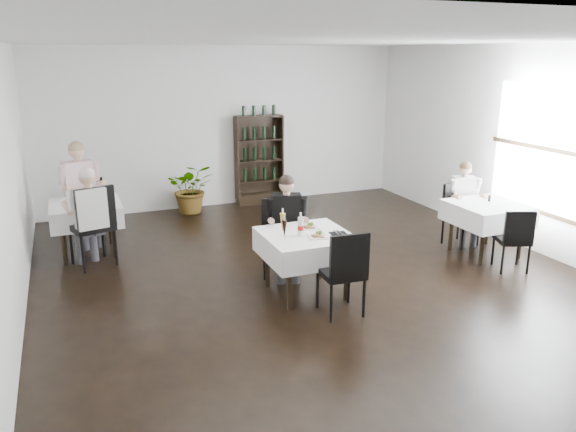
% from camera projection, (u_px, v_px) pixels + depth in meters
% --- Properties ---
extents(room_shell, '(9.00, 9.00, 9.00)m').
position_uv_depth(room_shell, '(330.00, 172.00, 6.64)').
color(room_shell, black).
rests_on(room_shell, ground).
extents(window_right, '(0.06, 2.30, 1.85)m').
position_uv_depth(window_right, '(552.00, 153.00, 7.89)').
color(window_right, white).
rests_on(window_right, room_shell).
extents(wine_shelf, '(0.90, 0.28, 1.75)m').
position_uv_depth(wine_shelf, '(259.00, 161.00, 10.88)').
color(wine_shelf, black).
rests_on(wine_shelf, ground).
extents(main_table, '(1.03, 1.03, 0.77)m').
position_uv_depth(main_table, '(306.00, 245.00, 6.78)').
color(main_table, black).
rests_on(main_table, ground).
extents(left_table, '(0.98, 0.98, 0.77)m').
position_uv_depth(left_table, '(86.00, 213.00, 8.15)').
color(left_table, black).
rests_on(left_table, ground).
extents(right_table, '(0.98, 0.98, 0.77)m').
position_uv_depth(right_table, '(487.00, 214.00, 8.13)').
color(right_table, black).
rests_on(right_table, ground).
extents(potted_tree, '(0.95, 0.87, 0.93)m').
position_uv_depth(potted_tree, '(191.00, 188.00, 10.32)').
color(potted_tree, '#26561D').
rests_on(potted_tree, ground).
extents(main_chair_far, '(0.57, 0.58, 0.99)m').
position_uv_depth(main_chair_far, '(279.00, 232.00, 7.48)').
color(main_chair_far, black).
rests_on(main_chair_far, ground).
extents(main_chair_near, '(0.48, 0.49, 1.00)m').
position_uv_depth(main_chair_near, '(344.00, 268.00, 6.20)').
color(main_chair_near, black).
rests_on(main_chair_near, ground).
extents(left_chair_far, '(0.49, 0.49, 0.94)m').
position_uv_depth(left_chair_far, '(90.00, 204.00, 8.95)').
color(left_chair_far, black).
rests_on(left_chair_far, ground).
extents(left_chair_near, '(0.66, 0.67, 1.16)m').
position_uv_depth(left_chair_near, '(93.00, 221.00, 7.63)').
color(left_chair_near, black).
rests_on(left_chair_near, ground).
extents(right_chair_far, '(0.52, 0.53, 0.95)m').
position_uv_depth(right_chair_far, '(458.00, 210.00, 8.62)').
color(right_chair_far, black).
rests_on(right_chair_far, ground).
extents(right_chair_near, '(0.52, 0.52, 0.88)m').
position_uv_depth(right_chair_near, '(515.00, 236.00, 7.50)').
color(right_chair_near, black).
rests_on(right_chair_near, ground).
extents(diner_main, '(0.57, 0.61, 1.36)m').
position_uv_depth(diner_main, '(287.00, 219.00, 7.28)').
color(diner_main, '#404148').
rests_on(diner_main, ground).
extents(diner_left_far, '(0.65, 0.69, 1.59)m').
position_uv_depth(diner_left_far, '(81.00, 185.00, 8.52)').
color(diner_left_far, '#404148').
rests_on(diner_left_far, ground).
extents(diner_left_near, '(0.59, 0.63, 1.43)m').
position_uv_depth(diner_left_near, '(89.00, 210.00, 7.52)').
color(diner_left_near, '#404148').
rests_on(diner_left_near, ground).
extents(diner_right_far, '(0.53, 0.57, 1.27)m').
position_uv_depth(diner_right_far, '(465.00, 196.00, 8.63)').
color(diner_right_far, '#404148').
rests_on(diner_right_far, ground).
extents(plate_far, '(0.24, 0.24, 0.07)m').
position_uv_depth(plate_far, '(309.00, 227.00, 6.94)').
color(plate_far, white).
rests_on(plate_far, main_table).
extents(plate_near, '(0.25, 0.25, 0.07)m').
position_uv_depth(plate_near, '(318.00, 236.00, 6.61)').
color(plate_near, white).
rests_on(plate_near, main_table).
extents(pilsner_dark, '(0.06, 0.06, 0.27)m').
position_uv_depth(pilsner_dark, '(284.00, 229.00, 6.56)').
color(pilsner_dark, black).
rests_on(pilsner_dark, main_table).
extents(pilsner_lager, '(0.07, 0.07, 0.31)m').
position_uv_depth(pilsner_lager, '(283.00, 223.00, 6.72)').
color(pilsner_lager, gold).
rests_on(pilsner_lager, main_table).
extents(coke_bottle, '(0.07, 0.07, 0.28)m').
position_uv_depth(coke_bottle, '(301.00, 226.00, 6.64)').
color(coke_bottle, silver).
rests_on(coke_bottle, main_table).
extents(napkin_cutlery, '(0.22, 0.22, 0.02)m').
position_uv_depth(napkin_cutlery, '(338.00, 233.00, 6.73)').
color(napkin_cutlery, black).
rests_on(napkin_cutlery, main_table).
extents(pepper_mill, '(0.05, 0.05, 0.10)m').
position_uv_depth(pepper_mill, '(489.00, 198.00, 8.19)').
color(pepper_mill, black).
rests_on(pepper_mill, right_table).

